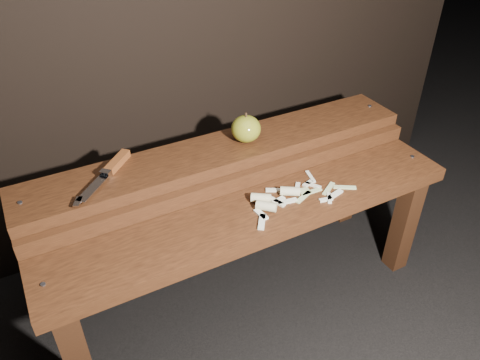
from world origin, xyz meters
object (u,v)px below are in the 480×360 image
knife (111,169)px  bench_front_tier (261,231)px  bench_rear_tier (224,172)px  apple (246,129)px

knife → bench_front_tier: bearing=-38.8°
bench_rear_tier → apple: 0.15m
apple → knife: bearing=176.1°
bench_rear_tier → knife: 0.34m
bench_rear_tier → knife: knife is taller
apple → knife: size_ratio=0.47×
bench_front_tier → bench_rear_tier: bearing=90.0°
bench_rear_tier → apple: (0.08, 0.00, 0.13)m
knife → bench_rear_tier: bearing=-5.6°
bench_front_tier → apple: bearing=71.1°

